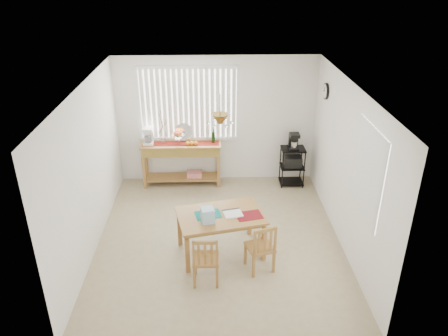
{
  "coord_description": "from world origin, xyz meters",
  "views": [
    {
      "loc": [
        -0.11,
        -6.08,
        4.26
      ],
      "look_at": [
        0.1,
        0.55,
        1.05
      ],
      "focal_mm": 35.0,
      "sensor_mm": 36.0,
      "label": 1
    }
  ],
  "objects_px": {
    "chair_left": "(206,260)",
    "sideboard": "(182,154)",
    "chair_right": "(261,248)",
    "wire_cart": "(292,163)",
    "dining_table": "(220,219)",
    "cart_items": "(294,141)"
  },
  "relations": [
    {
      "from": "wire_cart",
      "to": "chair_right",
      "type": "relative_size",
      "value": 0.99
    },
    {
      "from": "sideboard",
      "to": "dining_table",
      "type": "bearing_deg",
      "value": -72.98
    },
    {
      "from": "sideboard",
      "to": "chair_left",
      "type": "height_order",
      "value": "sideboard"
    },
    {
      "from": "sideboard",
      "to": "chair_right",
      "type": "height_order",
      "value": "sideboard"
    },
    {
      "from": "wire_cart",
      "to": "cart_items",
      "type": "height_order",
      "value": "cart_items"
    },
    {
      "from": "dining_table",
      "to": "chair_right",
      "type": "relative_size",
      "value": 1.77
    },
    {
      "from": "cart_items",
      "to": "chair_right",
      "type": "relative_size",
      "value": 0.41
    },
    {
      "from": "sideboard",
      "to": "cart_items",
      "type": "relative_size",
      "value": 4.82
    },
    {
      "from": "chair_left",
      "to": "sideboard",
      "type": "bearing_deg",
      "value": 99.16
    },
    {
      "from": "sideboard",
      "to": "chair_left",
      "type": "bearing_deg",
      "value": -80.84
    },
    {
      "from": "cart_items",
      "to": "dining_table",
      "type": "xyz_separation_m",
      "value": [
        -1.52,
        -2.28,
        -0.34
      ]
    },
    {
      "from": "wire_cart",
      "to": "chair_left",
      "type": "relative_size",
      "value": 0.99
    },
    {
      "from": "wire_cart",
      "to": "sideboard",
      "type": "bearing_deg",
      "value": 177.66
    },
    {
      "from": "chair_right",
      "to": "sideboard",
      "type": "bearing_deg",
      "value": 114.81
    },
    {
      "from": "chair_left",
      "to": "cart_items",
      "type": "bearing_deg",
      "value": 59.84
    },
    {
      "from": "cart_items",
      "to": "dining_table",
      "type": "distance_m",
      "value": 2.76
    },
    {
      "from": "wire_cart",
      "to": "cart_items",
      "type": "distance_m",
      "value": 0.47
    },
    {
      "from": "chair_right",
      "to": "cart_items",
      "type": "bearing_deg",
      "value": 71.24
    },
    {
      "from": "chair_left",
      "to": "dining_table",
      "type": "bearing_deg",
      "value": 72.4
    },
    {
      "from": "sideboard",
      "to": "wire_cart",
      "type": "distance_m",
      "value": 2.25
    },
    {
      "from": "sideboard",
      "to": "cart_items",
      "type": "xyz_separation_m",
      "value": [
        2.24,
        -0.08,
        0.28
      ]
    },
    {
      "from": "dining_table",
      "to": "chair_left",
      "type": "bearing_deg",
      "value": -107.6
    }
  ]
}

